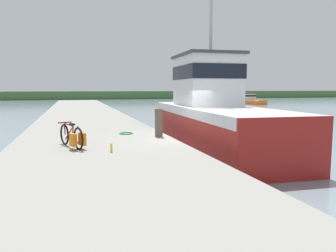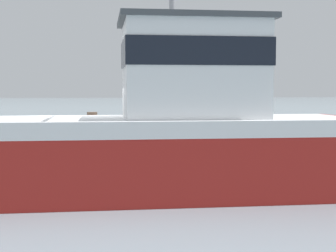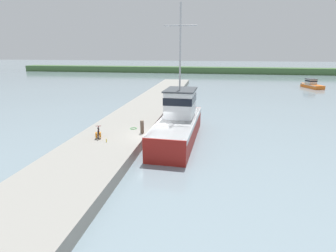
{
  "view_description": "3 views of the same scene",
  "coord_description": "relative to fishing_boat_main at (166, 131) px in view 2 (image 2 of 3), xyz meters",
  "views": [
    {
      "loc": [
        -4.17,
        -11.36,
        2.59
      ],
      "look_at": [
        -0.63,
        0.84,
        1.12
      ],
      "focal_mm": 35.0,
      "sensor_mm": 36.0,
      "label": 1
    },
    {
      "loc": [
        13.43,
        -0.1,
        2.45
      ],
      "look_at": [
        0.45,
        2.19,
        1.54
      ],
      "focal_mm": 55.0,
      "sensor_mm": 36.0,
      "label": 2
    },
    {
      "loc": [
        4.19,
        -19.28,
        7.32
      ],
      "look_at": [
        0.61,
        2.57,
        0.83
      ],
      "focal_mm": 28.0,
      "sensor_mm": 36.0,
      "label": 3
    }
  ],
  "objects": [
    {
      "name": "fishing_boat_main",
      "position": [
        0.0,
        0.0,
        0.0
      ],
      "size": [
        3.4,
        12.16,
        10.75
      ],
      "rotation": [
        0.0,
        0.0,
        -0.05
      ],
      "color": "maroon",
      "rests_on": "ground_plane"
    },
    {
      "name": "ground_plane",
      "position": [
        -1.66,
        -1.93,
        -1.51
      ],
      "size": [
        320.0,
        320.0,
        0.0
      ],
      "primitive_type": "plane",
      "color": "gray"
    },
    {
      "name": "mooring_post",
      "position": [
        -2.8,
        -1.63,
        -0.19
      ],
      "size": [
        0.29,
        0.29,
        1.05
      ],
      "primitive_type": "cylinder",
      "color": "brown",
      "rests_on": "dock_pier"
    },
    {
      "name": "bicycle_touring",
      "position": [
        -5.86,
        -3.18,
        -0.37
      ],
      "size": [
        0.82,
        1.67,
        0.74
      ],
      "rotation": [
        0.0,
        0.0,
        0.38
      ],
      "color": "black",
      "rests_on": "dock_pier"
    },
    {
      "name": "water_bottle_on_curb",
      "position": [
        -4.83,
        -4.14,
        -0.58
      ],
      "size": [
        0.06,
        0.06,
        0.25
      ],
      "primitive_type": "cylinder",
      "color": "yellow",
      "rests_on": "dock_pier"
    },
    {
      "name": "hose_coil",
      "position": [
        -3.85,
        -0.55,
        -0.69
      ],
      "size": [
        0.54,
        0.54,
        0.05
      ],
      "primitive_type": "torus",
      "color": "green",
      "rests_on": "dock_pier"
    },
    {
      "name": "dock_pier",
      "position": [
        -5.11,
        -1.93,
        -1.11
      ],
      "size": [
        5.46,
        80.0,
        0.8
      ],
      "primitive_type": "cube",
      "color": "gray",
      "rests_on": "ground_plane"
    }
  ]
}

